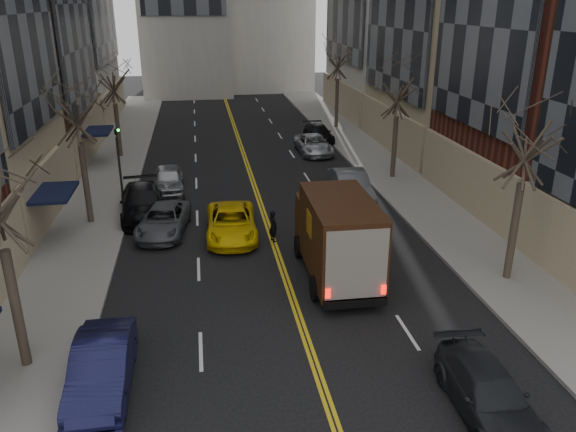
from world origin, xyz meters
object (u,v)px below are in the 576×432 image
object	(u,v)px
observer_sedan	(488,393)
taxi	(231,223)
pedestrian	(273,226)
ups_truck	(337,237)

from	to	relation	value
observer_sedan	taxi	distance (m)	14.75
taxi	observer_sedan	bearing A→B (deg)	-63.44
observer_sedan	pedestrian	xyz separation A→B (m)	(-4.19, 12.55, 0.12)
ups_truck	observer_sedan	distance (m)	8.88
observer_sedan	pedestrian	size ratio (longest dim) A/B	2.94
observer_sedan	taxi	xyz separation A→B (m)	(-6.07, 13.44, 0.05)
pedestrian	taxi	bearing A→B (deg)	42.33
ups_truck	pedestrian	distance (m)	4.61
observer_sedan	pedestrian	distance (m)	13.23
ups_truck	observer_sedan	xyz separation A→B (m)	(2.16, -8.54, -1.13)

